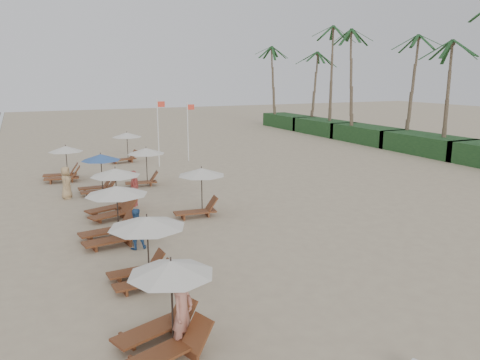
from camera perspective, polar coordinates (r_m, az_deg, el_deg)
name	(u,v)px	position (r m, az deg, el deg)	size (l,w,h in m)	color
ground	(287,248)	(18.52, 5.66, -8.13)	(160.00, 160.00, 0.00)	tan
shrub_hedge	(427,144)	(43.03, 21.39, 3.99)	(3.20, 53.00, 1.60)	#193D1C
palm_row	(427,32)	(43.35, 21.40, 16.15)	(7.00, 52.00, 12.30)	brown
lounger_station_0	(162,310)	(11.87, -9.31, -15.05)	(2.57, 2.47, 2.24)	brown
lounger_station_1	(143,245)	(15.42, -11.54, -7.66)	(2.54, 2.45, 2.18)	brown
lounger_station_2	(111,215)	(19.47, -15.13, -4.02)	(2.82, 2.45, 2.25)	brown
lounger_station_3	(111,193)	(22.93, -15.12, -1.53)	(2.69, 2.49, 2.28)	brown
lounger_station_4	(98,173)	(27.68, -16.59, 0.78)	(2.41, 2.16, 2.21)	brown
lounger_station_5	(62,165)	(31.81, -20.45, 1.71)	(2.60, 2.18, 2.17)	brown
inland_station_0	(199,187)	(22.35, -4.94, -0.82)	(2.69, 2.24, 2.22)	brown
inland_station_1	(144,162)	(29.02, -11.37, 2.16)	(2.62, 2.24, 2.22)	brown
inland_station_2	(125,144)	(37.18, -13.58, 4.16)	(2.74, 2.24, 2.22)	brown
beachgoer_near	(183,312)	(11.91, -6.87, -15.41)	(0.69, 0.45, 1.89)	#B27261
beachgoer_mid_a	(136,229)	(18.58, -12.36, -5.71)	(0.77, 0.60, 1.59)	#305991
beachgoer_far_a	(134,188)	(24.52, -12.49, -0.99)	(1.08, 0.45, 1.84)	#D25C54
beachgoer_far_b	(66,183)	(27.10, -20.05, -0.29)	(0.85, 0.55, 1.74)	tan
flag_pole_near	(159,130)	(34.68, -9.70, 5.96)	(0.60, 0.08, 4.86)	silver
flag_pole_far	(188,128)	(36.83, -6.20, 6.15)	(0.59, 0.08, 4.50)	silver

